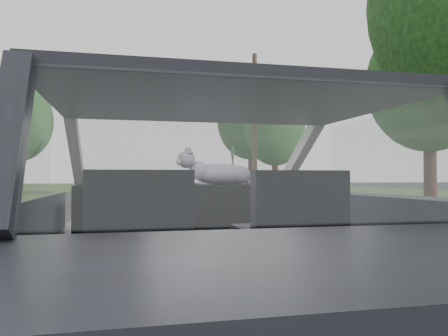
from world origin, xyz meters
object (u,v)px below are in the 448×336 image
subject_car (208,235)px  highway_sign (233,171)px  cat (221,173)px  other_car (134,183)px  utility_pole (255,126)px

subject_car → highway_sign: 22.31m
subject_car → cat: size_ratio=6.81×
cat → highway_sign: 21.69m
other_car → highway_sign: 5.77m
subject_car → cat: 0.71m
other_car → highway_sign: highway_sign is taller
cat → other_car: other_car is taller
subject_car → other_car: 23.21m
subject_car → utility_pole: utility_pole is taller
highway_sign → utility_pole: size_ratio=0.39×
cat → other_car: size_ratio=0.13×
other_car → highway_sign: bearing=-10.1°
other_car → utility_pole: bearing=-36.6°
cat → utility_pole: (5.56, 17.35, 2.46)m
utility_pole → subject_car: bearing=-107.8°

